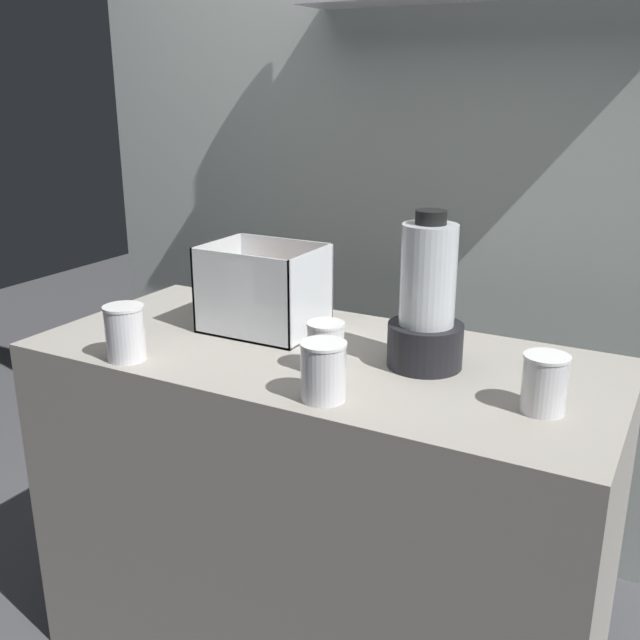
% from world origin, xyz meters
% --- Properties ---
extents(counter, '(1.40, 0.64, 0.90)m').
position_xyz_m(counter, '(0.00, 0.00, 0.45)').
color(counter, '#9E998E').
rests_on(counter, ground_plane).
extents(back_wall_unit, '(2.60, 0.24, 2.50)m').
position_xyz_m(back_wall_unit, '(0.00, 0.77, 1.27)').
color(back_wall_unit, silver).
rests_on(back_wall_unit, ground_plane).
extents(carrot_display_bin, '(0.29, 0.22, 0.22)m').
position_xyz_m(carrot_display_bin, '(-0.21, 0.08, 0.97)').
color(carrot_display_bin, white).
rests_on(carrot_display_bin, counter).
extents(blender_pitcher, '(0.17, 0.17, 0.36)m').
position_xyz_m(blender_pitcher, '(0.25, 0.03, 1.04)').
color(blender_pitcher, black).
rests_on(blender_pitcher, counter).
extents(juice_cup_orange_far_left, '(0.09, 0.09, 0.13)m').
position_xyz_m(juice_cup_orange_far_left, '(-0.37, -0.26, 0.96)').
color(juice_cup_orange_far_left, white).
rests_on(juice_cup_orange_far_left, counter).
extents(juice_cup_mango_left, '(0.08, 0.08, 0.11)m').
position_xyz_m(juice_cup_mango_left, '(0.07, -0.10, 0.95)').
color(juice_cup_mango_left, white).
rests_on(juice_cup_mango_left, counter).
extents(juice_cup_beet_middle, '(0.10, 0.10, 0.12)m').
position_xyz_m(juice_cup_beet_middle, '(0.14, -0.24, 0.95)').
color(juice_cup_beet_middle, white).
rests_on(juice_cup_beet_middle, counter).
extents(juice_cup_pomegranate_right, '(0.09, 0.09, 0.12)m').
position_xyz_m(juice_cup_pomegranate_right, '(0.54, -0.09, 0.95)').
color(juice_cup_pomegranate_right, white).
rests_on(juice_cup_pomegranate_right, counter).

